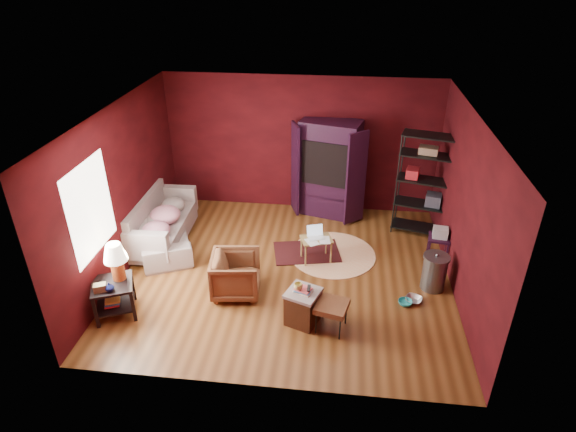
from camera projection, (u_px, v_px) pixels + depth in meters
The scene contains 18 objects.
room at pixel (284, 200), 7.61m from camera, with size 5.54×5.04×2.84m.
sofa at pixel (162, 223), 8.96m from camera, with size 2.13×0.62×0.83m, color gray.
armchair at pixel (236, 273), 7.63m from camera, with size 0.74×0.69×0.76m, color black.
pet_bowl_steel at pixel (414, 295), 7.55m from camera, with size 0.26×0.06×0.26m, color silver.
pet_bowl_turquoise at pixel (406, 299), 7.49m from camera, with size 0.22×0.07×0.22m, color teal.
vase at pixel (109, 287), 6.92m from camera, with size 0.13×0.14×0.13m, color #0C1340.
mug at pixel (298, 286), 6.85m from camera, with size 0.13×0.10×0.13m, color #D3C167.
side_table at pixel (114, 273), 7.09m from camera, with size 0.76×0.76×1.16m.
sofa_cushions at pixel (161, 223), 8.96m from camera, with size 0.85×2.01×0.83m.
hamper at pixel (303, 306), 7.06m from camera, with size 0.58×0.58×0.64m.
footstool at pixel (332, 307), 6.88m from camera, with size 0.53×0.53×0.45m.
rug_round at pixel (333, 254), 8.78m from camera, with size 1.84×1.84×0.01m.
rug_oriental at pixel (307, 252), 8.83m from camera, with size 1.31×1.01×0.01m.
laptop_desk at pixel (316, 241), 8.43m from camera, with size 0.62×0.54×0.65m.
tv_armoire at pixel (329, 167), 9.69m from camera, with size 1.52×1.07×1.99m.
wire_shelving at pixel (425, 181), 8.96m from camera, with size 1.06×0.66×2.01m.
small_stand at pixel (439, 237), 8.29m from camera, with size 0.40×0.40×0.71m.
trash_can at pixel (434, 272), 7.77m from camera, with size 0.47×0.47×0.66m.
Camera 1 is at (0.81, -6.74, 4.86)m, focal length 30.00 mm.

